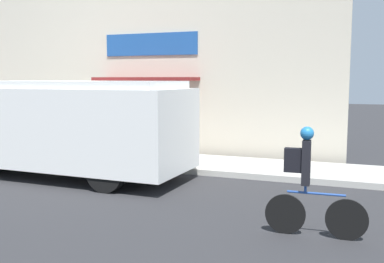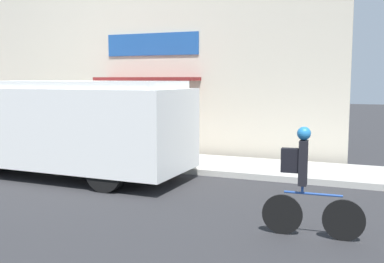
{
  "view_description": "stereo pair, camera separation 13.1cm",
  "coord_description": "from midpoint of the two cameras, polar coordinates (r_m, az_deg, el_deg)",
  "views": [
    {
      "loc": [
        7.76,
        -10.1,
        2.35
      ],
      "look_at": [
        3.88,
        -0.2,
        1.1
      ],
      "focal_mm": 42.0,
      "sensor_mm": 36.0,
      "label": 1
    },
    {
      "loc": [
        7.88,
        -10.06,
        2.35
      ],
      "look_at": [
        3.88,
        -0.2,
        1.1
      ],
      "focal_mm": 42.0,
      "sensor_mm": 36.0,
      "label": 2
    }
  ],
  "objects": [
    {
      "name": "school_bus",
      "position": [
        11.23,
        -16.49,
        0.64
      ],
      "size": [
        6.89,
        2.71,
        2.3
      ],
      "rotation": [
        0.0,
        0.0,
        -0.02
      ],
      "color": "white",
      "rests_on": "ground_plane"
    },
    {
      "name": "sidewalk",
      "position": [
        13.8,
        -13.48,
        -2.98
      ],
      "size": [
        28.0,
        2.14,
        0.14
      ],
      "color": "#ADAAA3",
      "rests_on": "ground_plane"
    },
    {
      "name": "storefront",
      "position": [
        14.8,
        -10.46,
        8.45
      ],
      "size": [
        14.57,
        1.02,
        5.67
      ],
      "color": "beige",
      "rests_on": "ground_plane"
    },
    {
      "name": "ground_plane",
      "position": [
        12.97,
        -16.16,
        -4.01
      ],
      "size": [
        70.0,
        70.0,
        0.0
      ],
      "primitive_type": "plane",
      "color": "#2B2B2D"
    },
    {
      "name": "trash_bin",
      "position": [
        13.62,
        -8.37,
        -0.74
      ],
      "size": [
        0.58,
        0.58,
        0.92
      ],
      "color": "#38383D",
      "rests_on": "sidewalk"
    },
    {
      "name": "cyclist",
      "position": [
        6.91,
        13.98,
        -6.35
      ],
      "size": [
        1.5,
        0.21,
        1.65
      ],
      "rotation": [
        0.0,
        0.0,
        0.05
      ],
      "color": "black",
      "rests_on": "ground_plane"
    }
  ]
}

